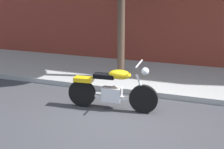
{
  "coord_description": "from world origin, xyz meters",
  "views": [
    {
      "loc": [
        2.06,
        -5.97,
        2.8
      ],
      "look_at": [
        -0.39,
        0.52,
        0.84
      ],
      "focal_mm": 51.22,
      "sensor_mm": 36.0,
      "label": 1
    }
  ],
  "objects": [
    {
      "name": "ground_plane",
      "position": [
        0.0,
        0.0,
        0.0
      ],
      "size": [
        60.0,
        60.0,
        0.0
      ],
      "primitive_type": "plane",
      "color": "#38383D"
    },
    {
      "name": "sidewalk",
      "position": [
        0.0,
        3.28,
        0.07
      ],
      "size": [
        21.14,
        3.25,
        0.14
      ],
      "primitive_type": "cube",
      "color": "#9B9B9B",
      "rests_on": "ground"
    },
    {
      "name": "motorcycle",
      "position": [
        -0.39,
        0.53,
        0.48
      ],
      "size": [
        2.12,
        0.7,
        1.15
      ],
      "color": "black",
      "rests_on": "ground"
    }
  ]
}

